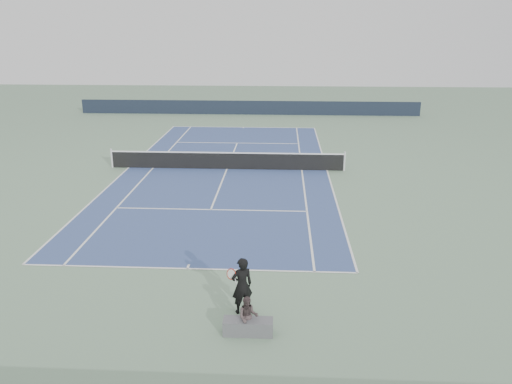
{
  "coord_description": "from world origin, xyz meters",
  "views": [
    {
      "loc": [
        3.0,
        -26.3,
        7.5
      ],
      "look_at": [
        1.98,
        -7.17,
        1.1
      ],
      "focal_mm": 35.0,
      "sensor_mm": 36.0,
      "label": 1
    }
  ],
  "objects_px": {
    "spectator_bench": "(248,321)",
    "tennis_player": "(242,285)",
    "tennis_net": "(227,160)",
    "tennis_ball": "(253,318)"
  },
  "relations": [
    {
      "from": "spectator_bench",
      "to": "tennis_net",
      "type": "bearing_deg",
      "value": 98.21
    },
    {
      "from": "tennis_net",
      "to": "spectator_bench",
      "type": "bearing_deg",
      "value": -81.79
    },
    {
      "from": "tennis_net",
      "to": "tennis_player",
      "type": "relative_size",
      "value": 7.89
    },
    {
      "from": "tennis_ball",
      "to": "tennis_net",
      "type": "bearing_deg",
      "value": 98.91
    },
    {
      "from": "tennis_ball",
      "to": "spectator_bench",
      "type": "distance_m",
      "value": 0.74
    },
    {
      "from": "tennis_player",
      "to": "spectator_bench",
      "type": "distance_m",
      "value": 1.14
    },
    {
      "from": "spectator_bench",
      "to": "tennis_player",
      "type": "bearing_deg",
      "value": 102.84
    },
    {
      "from": "tennis_player",
      "to": "tennis_ball",
      "type": "distance_m",
      "value": 0.92
    },
    {
      "from": "tennis_ball",
      "to": "spectator_bench",
      "type": "relative_size",
      "value": 0.05
    },
    {
      "from": "tennis_player",
      "to": "spectator_bench",
      "type": "bearing_deg",
      "value": -77.16
    }
  ]
}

